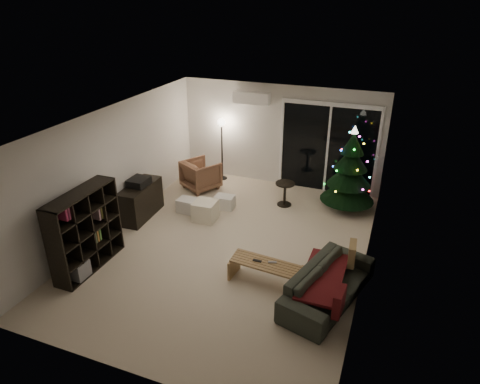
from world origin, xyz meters
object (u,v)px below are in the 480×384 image
(sofa, at_px, (328,284))
(christmas_tree, at_px, (350,169))
(media_cabinet, at_px, (141,201))
(coffee_table, at_px, (265,272))
(armchair, at_px, (201,175))
(bookshelf, at_px, (77,229))

(sofa, relative_size, christmas_tree, 1.02)
(media_cabinet, bearing_deg, coffee_table, -24.05)
(armchair, relative_size, sofa, 0.40)
(coffee_table, height_order, christmas_tree, christmas_tree)
(christmas_tree, bearing_deg, coffee_table, -104.96)
(bookshelf, xyz_separation_m, sofa, (4.30, 0.62, -0.44))
(bookshelf, bearing_deg, media_cabinet, 86.25)
(coffee_table, bearing_deg, armchair, 136.72)
(media_cabinet, bearing_deg, armchair, 69.08)
(armchair, bearing_deg, sofa, 169.70)
(armchair, distance_m, sofa, 4.84)
(bookshelf, height_order, coffee_table, bookshelf)
(armchair, height_order, coffee_table, armchair)
(bookshelf, distance_m, sofa, 4.37)
(media_cabinet, bearing_deg, christmas_tree, 22.90)
(armchair, xyz_separation_m, christmas_tree, (3.53, 0.21, 0.60))
(sofa, relative_size, coffee_table, 1.64)
(sofa, height_order, christmas_tree, christmas_tree)
(media_cabinet, relative_size, christmas_tree, 0.62)
(armchair, height_order, sofa, armchair)
(media_cabinet, height_order, coffee_table, media_cabinet)
(bookshelf, distance_m, media_cabinet, 1.97)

